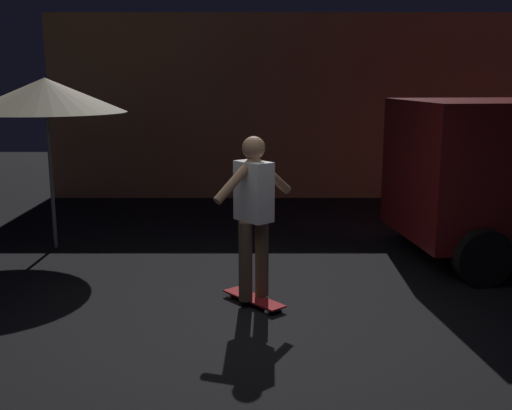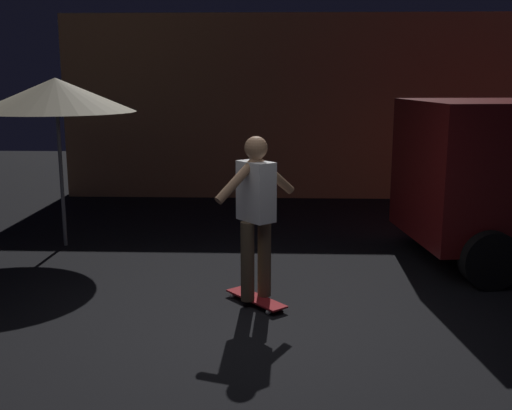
% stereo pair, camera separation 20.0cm
% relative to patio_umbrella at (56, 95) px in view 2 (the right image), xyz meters
% --- Properties ---
extents(ground_plane, '(28.00, 28.00, 0.00)m').
position_rel_patio_umbrella_xyz_m(ground_plane, '(2.68, -2.95, -2.07)').
color(ground_plane, black).
extents(low_building, '(9.63, 3.89, 3.47)m').
position_rel_patio_umbrella_xyz_m(low_building, '(3.65, 5.49, -0.34)').
color(low_building, tan).
rests_on(low_building, ground_plane).
extents(patio_umbrella, '(2.10, 2.10, 2.30)m').
position_rel_patio_umbrella_xyz_m(patio_umbrella, '(0.00, 0.00, 0.00)').
color(patio_umbrella, slate).
rests_on(patio_umbrella, ground_plane).
extents(skateboard_ridden, '(0.66, 0.72, 0.07)m').
position_rel_patio_umbrella_xyz_m(skateboard_ridden, '(2.75, -2.18, -2.02)').
color(skateboard_ridden, '#AD1E23').
rests_on(skateboard_ridden, ground_plane).
extents(skater, '(0.80, 0.71, 1.67)m').
position_rel_patio_umbrella_xyz_m(skater, '(2.75, -2.18, -1.04)').
color(skater, brown).
rests_on(skater, skateboard_ridden).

